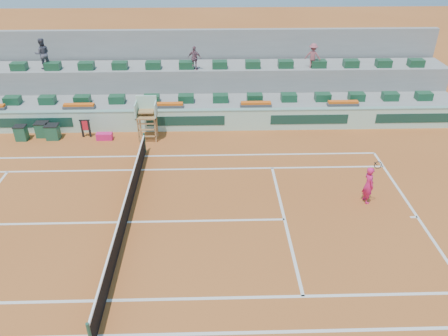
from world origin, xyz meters
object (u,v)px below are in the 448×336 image
Objects in this scene: player_bag at (104,136)px; umpire_chair at (147,113)px; tennis_player at (368,185)px; drink_cooler_a at (53,132)px.

umpire_chair reaches higher than player_bag.
tennis_player is (10.08, -6.31, -0.68)m from umpire_chair.
player_bag is at bearing -178.82° from umpire_chair.
tennis_player reaches higher than player_bag.
tennis_player is (12.50, -6.26, 0.67)m from player_bag.
player_bag is 2.84m from drink_cooler_a.
umpire_chair is 5.36m from drink_cooler_a.
tennis_player is at bearing -26.62° from player_bag.
drink_cooler_a is at bearing 178.63° from umpire_chair.
player_bag is 0.38× the size of tennis_player.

